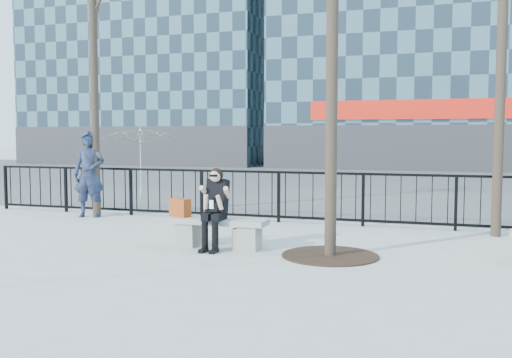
% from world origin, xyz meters
% --- Properties ---
extents(ground, '(120.00, 120.00, 0.00)m').
position_xyz_m(ground, '(0.00, 0.00, 0.00)').
color(ground, '#9C9B96').
rests_on(ground, ground).
extents(street_surface, '(60.00, 23.00, 0.01)m').
position_xyz_m(street_surface, '(0.00, 15.00, 0.00)').
color(street_surface, '#474747').
rests_on(street_surface, ground).
extents(railing, '(14.00, 0.06, 1.10)m').
position_xyz_m(railing, '(0.00, 3.00, 0.55)').
color(railing, black).
rests_on(railing, ground).
extents(tree_left, '(2.80, 2.80, 6.50)m').
position_xyz_m(tree_left, '(-4.00, 2.50, 4.86)').
color(tree_left, black).
rests_on(tree_left, ground).
extents(tree_grate, '(1.50, 1.50, 0.02)m').
position_xyz_m(tree_grate, '(1.90, -0.10, 0.01)').
color(tree_grate, black).
rests_on(tree_grate, ground).
extents(bench_main, '(1.65, 0.46, 0.49)m').
position_xyz_m(bench_main, '(0.00, 0.00, 0.30)').
color(bench_main, slate).
rests_on(bench_main, ground).
extents(seated_woman, '(0.50, 0.64, 1.34)m').
position_xyz_m(seated_woman, '(0.00, -0.16, 0.67)').
color(seated_woman, black).
rests_on(seated_woman, ground).
extents(handbag, '(0.41, 0.30, 0.30)m').
position_xyz_m(handbag, '(-0.71, 0.02, 0.64)').
color(handbag, '#923A12').
rests_on(handbag, bench_main).
extents(shopping_bag, '(0.38, 0.16, 0.35)m').
position_xyz_m(shopping_bag, '(0.49, -0.09, 0.18)').
color(shopping_bag, '#CBAF90').
rests_on(shopping_bag, ground).
extents(standing_man, '(0.81, 0.62, 1.97)m').
position_xyz_m(standing_man, '(-4.13, 2.42, 0.98)').
color(standing_man, black).
rests_on(standing_man, ground).
extents(vendor_umbrella, '(2.48, 2.52, 2.14)m').
position_xyz_m(vendor_umbrella, '(-4.74, 5.79, 1.07)').
color(vendor_umbrella, yellow).
rests_on(vendor_umbrella, ground).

